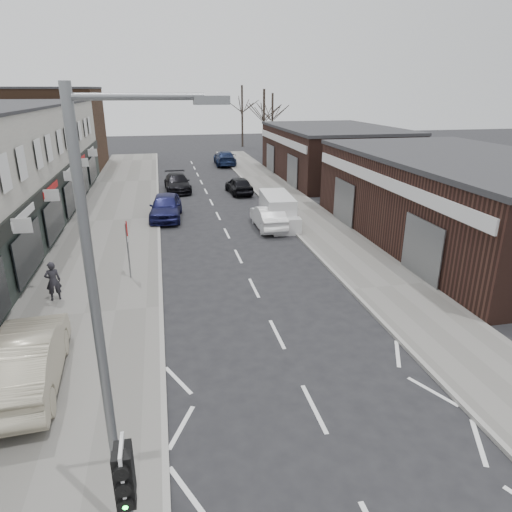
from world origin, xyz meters
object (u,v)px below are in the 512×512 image
white_van (278,211)px  parked_car_right_b (239,185)px  pedestrian (53,281)px  street_lamp (109,320)px  parked_car_right_c (225,158)px  parked_car_right_a (268,217)px  sedan_on_pavement (24,359)px  parked_car_left_a (166,206)px  parked_car_left_b (177,183)px  warning_sign (127,233)px  traffic_light (126,488)px

white_van → parked_car_right_b: bearing=98.8°
pedestrian → street_lamp: bearing=90.0°
parked_car_right_b → parked_car_right_c: parked_car_right_c is taller
pedestrian → parked_car_right_a: 13.50m
pedestrian → sedan_on_pavement: bearing=76.1°
parked_car_left_a → parked_car_left_b: 8.61m
parked_car_left_a → street_lamp: bearing=-87.8°
warning_sign → white_van: bearing=40.4°
white_van → warning_sign: bearing=-136.0°
traffic_light → sedan_on_pavement: bearing=116.5°
sedan_on_pavement → parked_car_right_b: sedan_on_pavement is taller
white_van → parked_car_right_a: (-0.76, -0.74, -0.18)m
white_van → parked_car_left_b: (-5.68, 11.27, -0.17)m
parked_car_right_b → parked_car_right_c: 14.82m
parked_car_right_a → parked_car_right_b: 10.02m
parked_car_right_a → parked_car_right_b: size_ratio=1.05×
warning_sign → parked_car_left_a: 10.26m
parked_car_right_a → warning_sign: bearing=40.2°
white_van → sedan_on_pavement: white_van is taller
sedan_on_pavement → street_lamp: bearing=116.9°
traffic_light → parked_car_left_a: (1.00, 24.03, -1.59)m
parked_car_left_a → warning_sign: bearing=-94.9°
white_van → parked_car_right_a: white_van is taller
traffic_light → parked_car_right_b: size_ratio=0.77×
parked_car_right_b → parked_car_right_c: bearing=-98.4°
street_lamp → parked_car_left_b: 31.68m
warning_sign → pedestrian: (-2.85, -1.76, -1.28)m
pedestrian → warning_sign: bearing=-165.9°
parked_car_right_c → street_lamp: bearing=81.8°
traffic_light → parked_car_right_b: 31.40m
traffic_light → parked_car_right_a: size_ratio=0.73×
street_lamp → sedan_on_pavement: street_lamp is taller
parked_car_left_b → sedan_on_pavement: bearing=-104.2°
street_lamp → white_van: (7.93, 20.08, -3.74)m
parked_car_left_a → parked_car_right_a: 6.96m
parked_car_right_a → parked_car_right_b: (-0.09, 10.02, -0.01)m
parked_car_left_a → parked_car_left_b: bearing=87.6°
street_lamp → parked_car_right_c: (8.03, 44.14, -3.84)m
white_van → parked_car_left_b: size_ratio=1.00×
traffic_light → street_lamp: bearing=95.9°
parked_car_left_b → parked_car_right_b: 5.23m
parked_car_right_b → white_van: bearing=90.5°
sedan_on_pavement → white_van: bearing=-130.4°
street_lamp → parked_car_left_a: 23.15m
parked_car_left_b → parked_car_right_a: parked_car_left_b is taller
warning_sign → white_van: (8.56, 7.28, -1.33)m
parked_car_right_b → parked_car_left_b: bearing=-27.2°
parked_car_left_b → parked_car_left_a: bearing=-100.1°
parked_car_right_b → parked_car_left_a: bearing=43.0°
warning_sign → parked_car_right_c: bearing=74.6°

